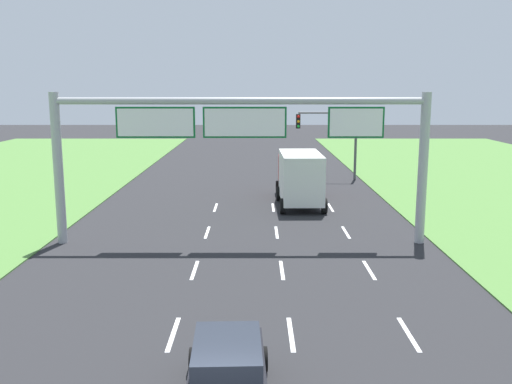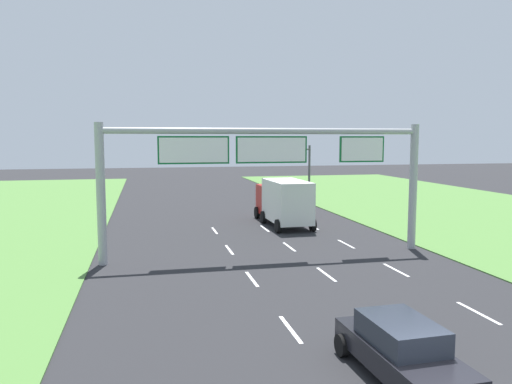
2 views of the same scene
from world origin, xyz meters
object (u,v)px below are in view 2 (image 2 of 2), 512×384
Objects in this scene: car_lead_silver at (401,350)px; traffic_light_mast at (289,165)px; sign_gantry at (268,162)px; box_truck at (283,201)px.

traffic_light_mast reaches higher than car_lead_silver.
car_lead_silver is 14.62m from sign_gantry.
traffic_light_mast reaches higher than box_truck.
sign_gantry is at bearing -109.66° from traffic_light_mast.
car_lead_silver is 33.06m from traffic_light_mast.
car_lead_silver is 0.81× the size of traffic_light_mast.
sign_gantry reaches higher than box_truck.
sign_gantry is at bearing 88.19° from car_lead_silver.
sign_gantry is (-3.40, -9.04, 3.22)m from box_truck.
box_truck is at bearing 69.41° from sign_gantry.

